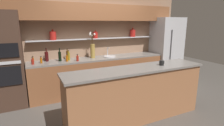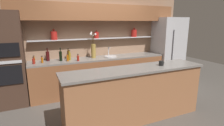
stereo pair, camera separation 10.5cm
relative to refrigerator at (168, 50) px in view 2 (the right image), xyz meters
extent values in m
plane|color=#4C4742|center=(-2.18, -1.20, -0.99)|extent=(12.00, 12.00, 0.00)
cube|color=#937056|center=(-2.18, 0.40, 0.31)|extent=(5.20, 0.10, 2.60)
cube|color=#B7B7BC|center=(-2.24, 0.26, 0.42)|extent=(3.50, 0.18, 0.02)
cylinder|color=#AD1E19|center=(-3.38, 0.25, 0.53)|extent=(0.15, 0.15, 0.20)
sphere|color=#AD1E19|center=(-3.38, 0.25, 0.66)|extent=(0.05, 0.05, 0.05)
cylinder|color=#AD1E19|center=(-2.28, 0.25, 0.51)|extent=(0.12, 0.12, 0.17)
sphere|color=#AD1E19|center=(-2.28, 0.25, 0.62)|extent=(0.04, 0.04, 0.04)
cylinder|color=#AD1E19|center=(-1.10, 0.25, 0.53)|extent=(0.16, 0.16, 0.21)
sphere|color=#AD1E19|center=(-1.10, 0.25, 0.67)|extent=(0.06, 0.06, 0.06)
cube|color=brown|center=(-2.18, 0.18, 1.10)|extent=(4.42, 0.34, 0.42)
cube|color=brown|center=(-2.24, 0.04, -0.55)|extent=(3.60, 0.62, 0.88)
cube|color=slate|center=(-2.24, 0.04, -0.09)|extent=(3.60, 0.62, 0.04)
cube|color=#99603D|center=(-2.18, -1.63, -0.50)|extent=(2.69, 0.55, 0.98)
cube|color=slate|center=(-2.18, -1.63, 0.01)|extent=(2.75, 0.61, 0.04)
cube|color=#B7B7BC|center=(0.00, 0.00, 0.00)|extent=(0.84, 0.70, 1.98)
cylinder|color=#4C4C51|center=(-0.15, -0.37, 0.10)|extent=(0.02, 0.02, 1.09)
cube|color=#3D281E|center=(-4.42, 0.04, 0.05)|extent=(0.72, 0.62, 2.08)
cube|color=black|center=(-4.42, -0.28, -0.21)|extent=(0.60, 0.02, 0.40)
cube|color=black|center=(-4.42, -0.28, 0.31)|extent=(0.60, 0.02, 0.28)
cube|color=#B7B7BC|center=(-4.42, -0.28, 0.06)|extent=(0.63, 0.02, 0.06)
cylinder|color=olive|center=(-2.43, 0.09, 0.11)|extent=(0.12, 0.12, 0.36)
cylinder|color=#4C3319|center=(-2.43, 0.09, 0.44)|extent=(0.02, 0.03, 0.29)
sphere|color=silver|center=(-2.47, 0.11, 0.59)|extent=(0.05, 0.05, 0.05)
cylinder|color=#4C3319|center=(-2.45, 0.08, 0.42)|extent=(0.02, 0.06, 0.25)
sphere|color=silver|center=(-2.49, 0.07, 0.55)|extent=(0.06, 0.06, 0.06)
cylinder|color=#4C3319|center=(-2.41, 0.08, 0.42)|extent=(0.02, 0.04, 0.25)
sphere|color=silver|center=(-2.38, 0.07, 0.55)|extent=(0.05, 0.05, 0.05)
cylinder|color=#4C3319|center=(-2.43, 0.09, 0.40)|extent=(0.02, 0.01, 0.22)
sphere|color=silver|center=(-2.42, 0.13, 0.51)|extent=(0.05, 0.05, 0.05)
cylinder|color=#B7B7BC|center=(-1.96, 0.04, -0.06)|extent=(0.34, 0.34, 0.02)
cylinder|color=#B7B7BC|center=(-1.96, 0.17, 0.06)|extent=(0.02, 0.02, 0.22)
cylinder|color=#B7B7BC|center=(-1.96, 0.11, 0.17)|extent=(0.02, 0.12, 0.02)
cylinder|color=maroon|center=(-2.90, -0.13, -0.01)|extent=(0.06, 0.06, 0.12)
cylinder|color=maroon|center=(-2.90, -0.13, 0.07)|extent=(0.03, 0.03, 0.04)
cylinder|color=black|center=(-2.90, -0.13, 0.09)|extent=(0.03, 0.03, 0.01)
cylinder|color=#9E4C0A|center=(-3.13, -0.05, 0.00)|extent=(0.05, 0.05, 0.14)
cylinder|color=#9E4C0A|center=(-3.13, -0.05, 0.08)|extent=(0.03, 0.03, 0.04)
cylinder|color=black|center=(-3.13, -0.05, 0.11)|extent=(0.03, 0.03, 0.01)
cylinder|color=#4C2D0C|center=(-3.07, 0.17, 0.04)|extent=(0.06, 0.06, 0.22)
cylinder|color=#4C2D0C|center=(-3.07, 0.17, 0.17)|extent=(0.03, 0.03, 0.04)
cylinder|color=black|center=(-3.07, 0.17, 0.20)|extent=(0.03, 0.03, 0.01)
cylinder|color=#380C0C|center=(-3.57, 0.18, 0.04)|extent=(0.08, 0.08, 0.23)
cylinder|color=#380C0C|center=(-3.57, 0.18, 0.20)|extent=(0.02, 0.02, 0.08)
cylinder|color=black|center=(-3.57, 0.18, 0.24)|extent=(0.03, 0.03, 0.01)
cylinder|color=#9E4C0A|center=(-3.88, 0.11, -0.01)|extent=(0.05, 0.05, 0.11)
cylinder|color=#9E4C0A|center=(-3.88, 0.11, 0.06)|extent=(0.03, 0.03, 0.04)
cylinder|color=black|center=(-3.88, 0.11, 0.09)|extent=(0.03, 0.03, 0.01)
cylinder|color=black|center=(-3.28, 0.05, 0.04)|extent=(0.07, 0.07, 0.23)
cylinder|color=black|center=(-3.28, 0.05, 0.20)|extent=(0.02, 0.02, 0.08)
cylinder|color=black|center=(-3.28, 0.05, 0.24)|extent=(0.03, 0.03, 0.01)
cylinder|color=#9E4C0A|center=(-3.71, 0.00, -0.02)|extent=(0.05, 0.05, 0.11)
cylinder|color=#9E4C0A|center=(-3.71, 0.00, 0.06)|extent=(0.03, 0.03, 0.04)
cylinder|color=black|center=(-3.71, 0.00, 0.08)|extent=(0.03, 0.03, 0.01)
cylinder|color=maroon|center=(-3.89, -0.03, -0.02)|extent=(0.06, 0.06, 0.11)
cylinder|color=maroon|center=(-3.89, -0.03, 0.06)|extent=(0.03, 0.03, 0.04)
cylinder|color=black|center=(-3.89, -0.03, 0.08)|extent=(0.03, 0.03, 0.01)
cylinder|color=olive|center=(-3.06, 0.06, 0.02)|extent=(0.06, 0.06, 0.18)
cylinder|color=olive|center=(-3.06, 0.06, 0.14)|extent=(0.03, 0.03, 0.05)
cylinder|color=black|center=(-3.06, 0.06, 0.17)|extent=(0.03, 0.03, 0.01)
cylinder|color=black|center=(-1.63, -1.66, 0.07)|extent=(0.09, 0.09, 0.09)
cube|color=black|center=(-1.58, -1.66, 0.07)|extent=(0.02, 0.01, 0.06)
camera|label=1|loc=(-3.93, -4.22, 0.84)|focal=28.00mm
camera|label=2|loc=(-3.83, -4.27, 0.84)|focal=28.00mm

